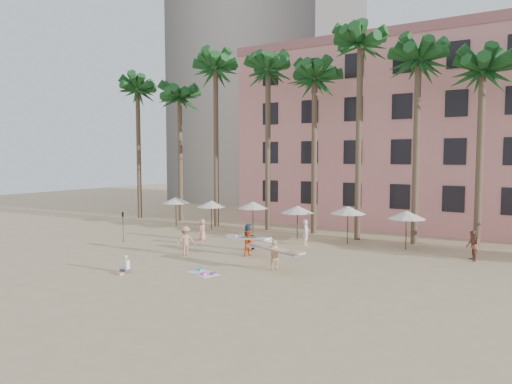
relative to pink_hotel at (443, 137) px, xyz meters
name	(u,v)px	position (x,y,z in m)	size (l,w,h in m)	color
ground	(208,278)	(-7.00, -26.00, -8.00)	(120.00, 120.00, 0.00)	#D1B789
pink_hotel	(443,137)	(0.00, 0.00, 0.00)	(35.00, 14.00, 16.00)	pink
grey_tower	(269,21)	(-25.00, 12.00, 17.00)	(22.00, 18.00, 50.00)	#A89E8E
palm_row	(330,68)	(-6.49, -11.00, 4.97)	(44.40, 5.40, 16.30)	brown
umbrella_row	(274,207)	(-10.00, -13.50, -5.67)	(22.50, 2.70, 2.73)	#332B23
beach_towel	(203,273)	(-7.75, -25.38, -7.97)	(2.02, 1.50, 0.14)	white
carrier_yellow	(275,253)	(-4.81, -22.83, -7.03)	(3.12, 1.09, 1.70)	tan
carrier_white	(249,242)	(-7.94, -20.45, -7.13)	(2.88, 0.95, 1.61)	#F85B1A
beachgoers	(273,238)	(-7.29, -18.57, -7.10)	(18.70, 8.84, 1.87)	tan
paddle	(123,223)	(-18.10, -21.42, -6.59)	(0.18, 0.04, 2.23)	black
seated_man	(125,267)	(-11.39, -27.51, -7.68)	(0.41, 0.72, 0.93)	#3F3F4C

